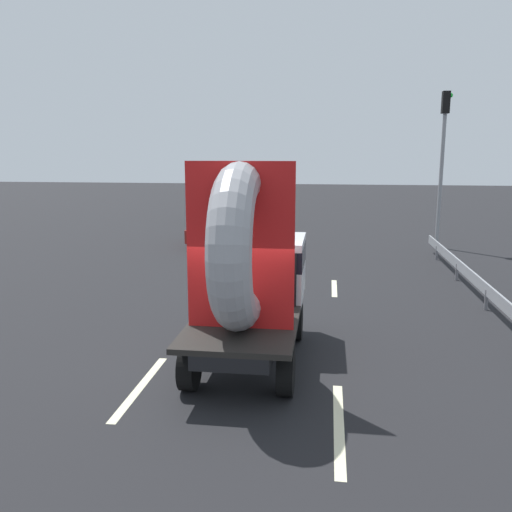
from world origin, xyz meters
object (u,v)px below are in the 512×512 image
(distant_sedan, at_px, (217,227))
(traffic_light, at_px, (443,149))
(oncoming_car, at_px, (220,209))
(flatbed_truck, at_px, (250,269))

(distant_sedan, distance_m, traffic_light, 10.36)
(traffic_light, xyz_separation_m, oncoming_car, (-11.25, 7.85, -3.51))
(flatbed_truck, bearing_deg, oncoming_car, 103.00)
(flatbed_truck, bearing_deg, traffic_light, 65.61)
(oncoming_car, bearing_deg, distant_sedan, -79.65)
(oncoming_car, bearing_deg, flatbed_truck, -77.00)
(flatbed_truck, xyz_separation_m, distant_sedan, (-3.50, 13.46, -1.10))
(flatbed_truck, distance_m, distant_sedan, 13.95)
(flatbed_truck, distance_m, traffic_light, 15.34)
(oncoming_car, bearing_deg, traffic_light, -34.90)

